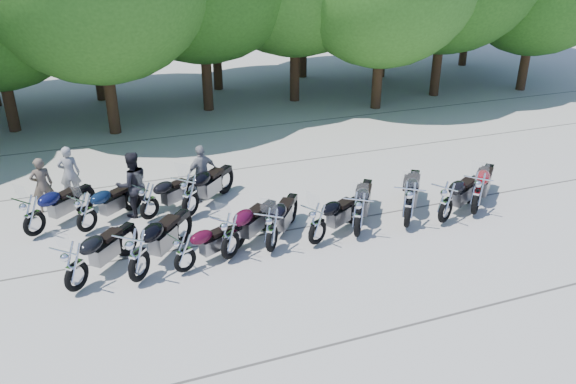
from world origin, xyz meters
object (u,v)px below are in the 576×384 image
object	(u,v)px
motorcycle_2	(184,252)
motorcycle_7	(409,204)
motorcycle_5	(318,223)
motorcycle_10	(33,215)
motorcycle_6	(359,214)
rider_2	(202,173)
motorcycle_4	(272,229)
motorcycle_12	(149,200)
motorcycle_3	(230,235)
motorcycle_9	(477,192)
motorcycle_0	(75,266)
motorcycle_11	(86,212)
rider_0	(42,185)
motorcycle_8	(446,201)
rider_1	(133,184)
rider_3	(69,173)
motorcycle_1	(138,254)
motorcycle_13	(190,194)

from	to	relation	value
motorcycle_2	motorcycle_7	world-z (taller)	motorcycle_7
motorcycle_5	motorcycle_10	xyz separation A→B (m)	(-6.52, 2.84, 0.01)
motorcycle_6	rider_2	xyz separation A→B (m)	(-3.17, 3.60, 0.14)
motorcycle_4	motorcycle_2	bearing A→B (deg)	41.63
motorcycle_2	motorcycle_12	xyz separation A→B (m)	(-0.40, 2.89, 0.03)
motorcycle_3	motorcycle_9	size ratio (longest dim) A/B	0.95
motorcycle_0	motorcycle_11	xyz separation A→B (m)	(0.31, 2.67, -0.04)
motorcycle_5	motorcycle_11	world-z (taller)	motorcycle_5
motorcycle_7	rider_0	bearing A→B (deg)	10.06
motorcycle_7	motorcycle_12	bearing A→B (deg)	12.37
motorcycle_7	motorcycle_3	bearing A→B (deg)	35.39
motorcycle_11	motorcycle_7	bearing A→B (deg)	-147.38
motorcycle_9	motorcycle_10	size ratio (longest dim) A/B	1.09
motorcycle_8	rider_2	bearing A→B (deg)	26.92
motorcycle_2	motorcycle_7	bearing A→B (deg)	-113.89
motorcycle_11	motorcycle_4	bearing A→B (deg)	-160.80
motorcycle_2	rider_1	xyz separation A→B (m)	(-0.73, 3.39, 0.34)
motorcycle_5	motorcycle_11	size ratio (longest dim) A/B	1.02
motorcycle_6	rider_3	world-z (taller)	rider_3
motorcycle_9	motorcycle_12	bearing A→B (deg)	28.94
motorcycle_1	motorcycle_11	xyz separation A→B (m)	(-0.99, 2.76, -0.11)
motorcycle_3	rider_1	bearing A→B (deg)	-10.81
motorcycle_5	motorcycle_9	distance (m)	4.67
motorcycle_4	motorcycle_10	size ratio (longest dim) A/B	1.01
motorcycle_4	motorcycle_7	xyz separation A→B (m)	(3.70, -0.04, 0.07)
motorcycle_9	rider_3	bearing A→B (deg)	21.50
motorcycle_11	rider_2	size ratio (longest dim) A/B	1.33
motorcycle_0	rider_2	size ratio (longest dim) A/B	1.42
motorcycle_11	motorcycle_13	xyz separation A→B (m)	(2.65, -0.05, 0.08)
motorcycle_8	motorcycle_2	bearing A→B (deg)	60.50
motorcycle_6	motorcycle_7	size ratio (longest dim) A/B	0.95
rider_1	motorcycle_10	bearing A→B (deg)	-1.19
motorcycle_11	motorcycle_6	bearing A→B (deg)	-151.09
motorcycle_4	motorcycle_6	world-z (taller)	motorcycle_6
motorcycle_3	motorcycle_5	distance (m)	2.17
motorcycle_6	rider_2	bearing A→B (deg)	-14.55
motorcycle_2	motorcycle_10	distance (m)	4.40
motorcycle_11	motorcycle_5	bearing A→B (deg)	-155.37
motorcycle_0	motorcycle_11	bearing A→B (deg)	-53.96
motorcycle_0	rider_1	distance (m)	3.68
motorcycle_6	motorcycle_8	xyz separation A→B (m)	(2.49, -0.13, -0.02)
motorcycle_11	rider_1	world-z (taller)	rider_1
motorcycle_6	motorcycle_13	world-z (taller)	motorcycle_13
motorcycle_3	motorcycle_12	world-z (taller)	motorcycle_3
motorcycle_13	motorcycle_5	bearing A→B (deg)	-179.22
motorcycle_8	motorcycle_3	bearing A→B (deg)	58.45
motorcycle_0	motorcycle_8	size ratio (longest dim) A/B	0.99
motorcycle_1	motorcycle_12	world-z (taller)	motorcycle_1
motorcycle_4	rider_1	size ratio (longest dim) A/B	1.26
motorcycle_6	motorcycle_9	distance (m)	3.56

